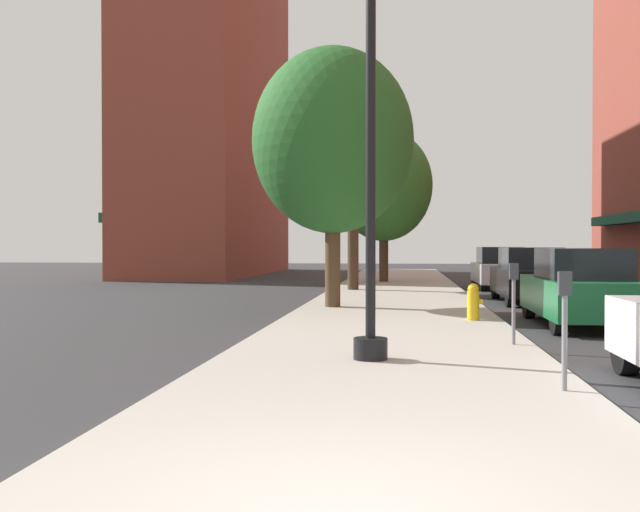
{
  "coord_description": "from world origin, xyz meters",
  "views": [
    {
      "loc": [
        0.3,
        -4.18,
        1.72
      ],
      "look_at": [
        -2.98,
        23.22,
        1.31
      ],
      "focal_mm": 39.72,
      "sensor_mm": 36.0,
      "label": 1
    }
  ],
  "objects_px": {
    "car_green": "(580,288)",
    "car_silver": "(499,268)",
    "tree_near": "(384,186)",
    "tree_far": "(353,146)",
    "car_black": "(529,276)",
    "tree_mid": "(333,141)",
    "parking_meter_near": "(565,315)",
    "parking_meter_far": "(514,293)",
    "fire_hydrant": "(473,301)",
    "lamppost": "(371,139)"
  },
  "relations": [
    {
      "from": "fire_hydrant",
      "to": "parking_meter_near",
      "type": "distance_m",
      "value": 7.38
    },
    {
      "from": "tree_far",
      "to": "car_black",
      "type": "height_order",
      "value": "tree_far"
    },
    {
      "from": "lamppost",
      "to": "tree_mid",
      "type": "xyz_separation_m",
      "value": [
        -1.39,
        8.42,
        1.23
      ]
    },
    {
      "from": "parking_meter_near",
      "to": "parking_meter_far",
      "type": "height_order",
      "value": "same"
    },
    {
      "from": "tree_mid",
      "to": "tree_far",
      "type": "xyz_separation_m",
      "value": [
        0.01,
        7.22,
        0.87
      ]
    },
    {
      "from": "car_green",
      "to": "car_silver",
      "type": "distance_m",
      "value": 13.0
    },
    {
      "from": "fire_hydrant",
      "to": "tree_near",
      "type": "xyz_separation_m",
      "value": [
        -2.38,
        16.02,
        3.84
      ]
    },
    {
      "from": "parking_meter_near",
      "to": "parking_meter_far",
      "type": "bearing_deg",
      "value": 90.0
    },
    {
      "from": "car_silver",
      "to": "car_black",
      "type": "bearing_deg",
      "value": -91.83
    },
    {
      "from": "fire_hydrant",
      "to": "car_black",
      "type": "bearing_deg",
      "value": 70.38
    },
    {
      "from": "parking_meter_far",
      "to": "car_silver",
      "type": "height_order",
      "value": "car_silver"
    },
    {
      "from": "car_green",
      "to": "lamppost",
      "type": "bearing_deg",
      "value": -127.34
    },
    {
      "from": "fire_hydrant",
      "to": "parking_meter_far",
      "type": "xyz_separation_m",
      "value": [
        0.29,
        -3.71,
        0.43
      ]
    },
    {
      "from": "tree_near",
      "to": "car_green",
      "type": "distance_m",
      "value": 16.94
    },
    {
      "from": "parking_meter_far",
      "to": "parking_meter_near",
      "type": "bearing_deg",
      "value": -90.0
    },
    {
      "from": "tree_near",
      "to": "car_black",
      "type": "bearing_deg",
      "value": -64.66
    },
    {
      "from": "fire_hydrant",
      "to": "tree_mid",
      "type": "bearing_deg",
      "value": 138.43
    },
    {
      "from": "parking_meter_far",
      "to": "tree_mid",
      "type": "height_order",
      "value": "tree_mid"
    },
    {
      "from": "lamppost",
      "to": "car_green",
      "type": "relative_size",
      "value": 1.37
    },
    {
      "from": "parking_meter_far",
      "to": "car_black",
      "type": "bearing_deg",
      "value": 78.95
    },
    {
      "from": "tree_far",
      "to": "car_green",
      "type": "relative_size",
      "value": 1.79
    },
    {
      "from": "parking_meter_near",
      "to": "tree_far",
      "type": "xyz_separation_m",
      "value": [
        -3.6,
        17.53,
        4.35
      ]
    },
    {
      "from": "car_green",
      "to": "tree_near",
      "type": "bearing_deg",
      "value": 105.61
    },
    {
      "from": "lamppost",
      "to": "car_green",
      "type": "height_order",
      "value": "lamppost"
    },
    {
      "from": "tree_near",
      "to": "lamppost",
      "type": "bearing_deg",
      "value": -88.82
    },
    {
      "from": "tree_far",
      "to": "parking_meter_far",
      "type": "bearing_deg",
      "value": -75.45
    },
    {
      "from": "fire_hydrant",
      "to": "parking_meter_near",
      "type": "height_order",
      "value": "parking_meter_near"
    },
    {
      "from": "lamppost",
      "to": "parking_meter_near",
      "type": "distance_m",
      "value": 3.69
    },
    {
      "from": "car_black",
      "to": "car_green",
      "type": "bearing_deg",
      "value": -92.19
    },
    {
      "from": "car_silver",
      "to": "fire_hydrant",
      "type": "bearing_deg",
      "value": -101.5
    },
    {
      "from": "parking_meter_near",
      "to": "fire_hydrant",
      "type": "bearing_deg",
      "value": 92.22
    },
    {
      "from": "lamppost",
      "to": "parking_meter_near",
      "type": "height_order",
      "value": "lamppost"
    },
    {
      "from": "parking_meter_far",
      "to": "car_silver",
      "type": "relative_size",
      "value": 0.3
    },
    {
      "from": "lamppost",
      "to": "tree_near",
      "type": "xyz_separation_m",
      "value": [
        -0.44,
        21.49,
        1.16
      ]
    },
    {
      "from": "tree_far",
      "to": "fire_hydrant",
      "type": "bearing_deg",
      "value": -71.94
    },
    {
      "from": "tree_mid",
      "to": "tree_far",
      "type": "distance_m",
      "value": 7.27
    },
    {
      "from": "parking_meter_far",
      "to": "car_green",
      "type": "bearing_deg",
      "value": 62.98
    },
    {
      "from": "parking_meter_far",
      "to": "car_black",
      "type": "xyz_separation_m",
      "value": [
        1.95,
        9.98,
        -0.14
      ]
    },
    {
      "from": "tree_near",
      "to": "car_green",
      "type": "height_order",
      "value": "tree_near"
    },
    {
      "from": "tree_far",
      "to": "car_black",
      "type": "xyz_separation_m",
      "value": [
        5.55,
        -3.9,
        -4.49
      ]
    },
    {
      "from": "fire_hydrant",
      "to": "car_green",
      "type": "relative_size",
      "value": 0.18
    },
    {
      "from": "fire_hydrant",
      "to": "car_green",
      "type": "height_order",
      "value": "car_green"
    },
    {
      "from": "tree_mid",
      "to": "car_green",
      "type": "height_order",
      "value": "tree_mid"
    },
    {
      "from": "parking_meter_far",
      "to": "tree_mid",
      "type": "relative_size",
      "value": 0.19
    },
    {
      "from": "tree_near",
      "to": "car_green",
      "type": "bearing_deg",
      "value": -73.82
    },
    {
      "from": "parking_meter_far",
      "to": "tree_near",
      "type": "relative_size",
      "value": 0.2
    },
    {
      "from": "parking_meter_near",
      "to": "tree_mid",
      "type": "height_order",
      "value": "tree_mid"
    },
    {
      "from": "tree_mid",
      "to": "car_silver",
      "type": "xyz_separation_m",
      "value": [
        5.56,
        10.17,
        -3.62
      ]
    },
    {
      "from": "parking_meter_near",
      "to": "tree_far",
      "type": "bearing_deg",
      "value": 101.61
    },
    {
      "from": "tree_mid",
      "to": "parking_meter_near",
      "type": "bearing_deg",
      "value": -70.71
    }
  ]
}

